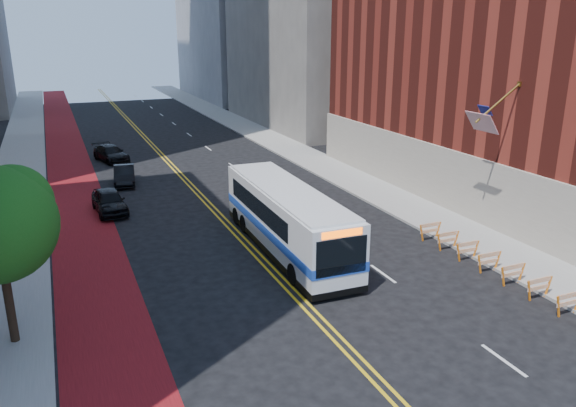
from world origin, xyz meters
The scene contains 13 objects.
ground centered at (0.00, 0.00, 0.00)m, with size 160.00×160.00×0.00m, color black.
sidewalk_left centered at (-12.00, 30.00, 0.07)m, with size 4.00×140.00×0.15m, color gray.
sidewalk_right centered at (12.00, 30.00, 0.07)m, with size 4.00×140.00×0.15m, color gray.
bus_lane_paint centered at (-8.10, 30.00, 0.00)m, with size 3.60×140.00×0.01m, color #5E0D11.
center_line_inner centered at (-0.18, 30.00, 0.00)m, with size 0.14×140.00×0.01m, color gold.
center_line_outer centered at (0.18, 30.00, 0.00)m, with size 0.14×140.00×0.01m, color gold.
lane_dashes centered at (4.80, 38.00, 0.01)m, with size 0.14×98.20×0.01m.
brick_building centered at (21.93, 12.00, 10.96)m, with size 18.73×36.00×22.00m.
construction_barriers centered at (9.60, 3.42, 0.68)m, with size 1.42×10.91×1.00m.
transit_bus centered at (1.69, 10.70, 1.80)m, with size 3.00×12.60×3.45m.
car_a centered at (-6.29, 20.91, 0.76)m, with size 1.80×4.47×1.52m, color black.
car_b centered at (-4.49, 27.59, 0.70)m, with size 1.48×4.23×1.39m, color black.
car_c centered at (-4.58, 35.93, 0.69)m, with size 1.93×4.75×1.38m, color black.
Camera 1 is at (-9.09, -15.05, 11.36)m, focal length 35.00 mm.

